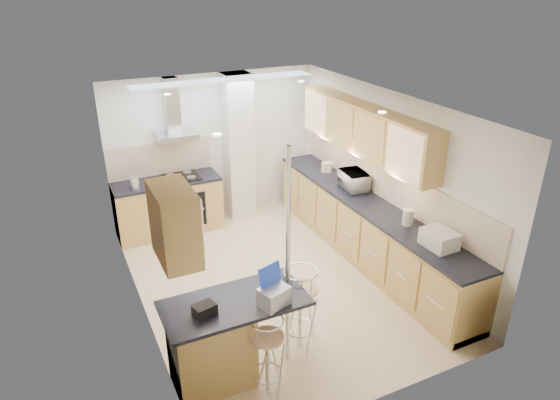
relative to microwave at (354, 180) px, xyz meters
name	(u,v)px	position (x,y,z in m)	size (l,w,h in m)	color
ground	(275,280)	(-1.58, -0.50, -1.06)	(4.80, 4.80, 0.00)	beige
room_shell	(284,166)	(-1.25, -0.12, 0.48)	(3.64, 4.84, 2.51)	silver
right_counter	(366,230)	(-0.08, -0.50, -0.60)	(0.63, 4.40, 0.92)	tan
back_counter	(168,206)	(-2.53, 1.60, -0.60)	(1.70, 0.63, 0.92)	tan
peninsula	(236,338)	(-2.70, -1.95, -0.58)	(1.47, 0.72, 0.94)	tan
microwave	(354,180)	(0.00, 0.00, 0.00)	(0.50, 0.34, 0.28)	silver
laptop	(274,296)	(-2.37, -2.17, -0.02)	(0.29, 0.22, 0.20)	#9DA0A5
bag	(205,310)	(-3.04, -2.02, -0.06)	(0.21, 0.15, 0.12)	black
bar_stool_near	(267,355)	(-2.50, -2.28, -0.61)	(0.36, 0.36, 0.89)	tan
bar_stool_end	(300,308)	(-1.88, -1.82, -0.55)	(0.41, 0.41, 1.01)	tan
jar_a	(329,167)	(0.02, 0.78, -0.05)	(0.12, 0.12, 0.17)	beige
jar_b	(325,167)	(-0.04, 0.81, -0.06)	(0.11, 0.11, 0.16)	beige
jar_c	(408,217)	(-0.03, -1.32, -0.03)	(0.14, 0.14, 0.22)	beige
jar_d	(408,216)	(0.05, -1.24, -0.07)	(0.10, 0.10, 0.14)	silver
bread_bin	(439,239)	(-0.06, -1.95, -0.03)	(0.32, 0.40, 0.21)	beige
kettle	(135,183)	(-3.03, 1.45, -0.03)	(0.16, 0.16, 0.21)	#B7BABC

